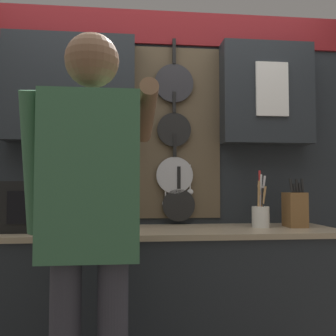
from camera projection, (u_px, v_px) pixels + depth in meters
base_cabinet_counter at (166, 309)px, 2.14m from camera, size 2.01×0.59×0.91m
back_wall_unit at (161, 145)px, 2.45m from camera, size 2.58×0.22×2.33m
microwave at (54, 206)px, 2.13m from camera, size 0.52×0.37×0.27m
knife_block at (295, 209)px, 2.28m from camera, size 0.12×0.15×0.29m
utensil_crock at (261, 213)px, 2.26m from camera, size 0.10×0.10×0.34m
person at (91, 210)px, 1.48m from camera, size 0.54×0.68×1.76m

